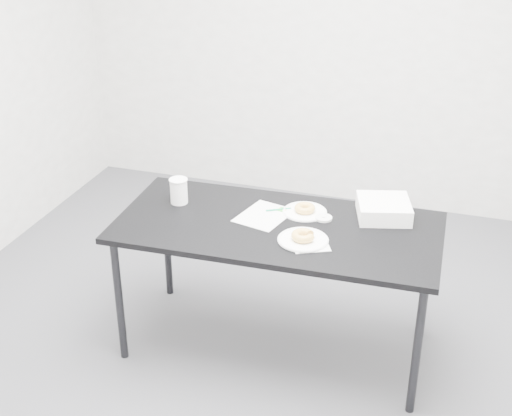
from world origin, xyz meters
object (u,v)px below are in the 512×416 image
(plate_near, at_px, (303,240))
(coffee_cup, at_px, (179,191))
(scorecard, at_px, (264,215))
(pen, at_px, (279,209))
(table, at_px, (277,235))
(donut_far, at_px, (305,208))
(plate_far, at_px, (305,212))
(donut_near, at_px, (303,236))
(bakery_box, at_px, (384,209))

(plate_near, xyz_separation_m, coffee_cup, (-0.77, 0.22, 0.07))
(scorecard, xyz_separation_m, pen, (0.06, 0.08, 0.01))
(pen, height_order, plate_near, pen)
(table, relative_size, coffee_cup, 11.95)
(pen, distance_m, coffee_cup, 0.57)
(plate_near, xyz_separation_m, donut_far, (-0.07, 0.31, 0.02))
(plate_far, distance_m, coffee_cup, 0.71)
(table, bearing_deg, pen, 102.64)
(scorecard, height_order, plate_near, plate_near)
(scorecard, xyz_separation_m, plate_near, (0.27, -0.21, 0.01))
(table, xyz_separation_m, plate_near, (0.17, -0.13, 0.07))
(table, height_order, scorecard, scorecard)
(donut_near, relative_size, bakery_box, 0.44)
(donut_far, distance_m, coffee_cup, 0.71)
(table, distance_m, plate_near, 0.22)
(plate_near, relative_size, donut_near, 2.13)
(scorecard, distance_m, donut_near, 0.34)
(donut_far, bearing_deg, coffee_cup, -172.16)
(donut_far, relative_size, coffee_cup, 0.78)
(donut_near, distance_m, bakery_box, 0.53)
(pen, distance_m, plate_near, 0.36)
(pen, distance_m, donut_near, 0.36)
(donut_far, bearing_deg, table, -118.15)
(pen, distance_m, donut_far, 0.15)
(plate_near, xyz_separation_m, plate_far, (-0.07, 0.31, -0.00))
(scorecard, xyz_separation_m, donut_near, (0.27, -0.21, 0.03))
(donut_near, height_order, coffee_cup, coffee_cup)
(pen, height_order, coffee_cup, coffee_cup)
(donut_near, bearing_deg, coffee_cup, 164.32)
(plate_far, height_order, bakery_box, bakery_box)
(bakery_box, bearing_deg, coffee_cup, 173.60)
(plate_far, bearing_deg, scorecard, -152.28)
(bakery_box, bearing_deg, donut_near, -146.59)
(plate_far, bearing_deg, donut_near, -77.32)
(plate_far, distance_m, bakery_box, 0.43)
(table, distance_m, donut_near, 0.23)
(scorecard, bearing_deg, coffee_cup, -167.08)
(donut_near, height_order, donut_far, donut_near)
(donut_far, distance_m, bakery_box, 0.42)
(scorecard, bearing_deg, table, -25.71)
(plate_near, height_order, donut_far, donut_far)
(table, distance_m, pen, 0.18)
(coffee_cup, bearing_deg, bakery_box, 9.11)
(plate_near, xyz_separation_m, donut_near, (0.00, 0.00, 0.02))
(table, bearing_deg, coffee_cup, 169.65)
(table, height_order, pen, pen)
(bakery_box, bearing_deg, table, -167.89)
(coffee_cup, bearing_deg, pen, 7.47)
(pen, xyz_separation_m, donut_near, (0.21, -0.29, 0.02))
(plate_near, distance_m, donut_far, 0.32)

